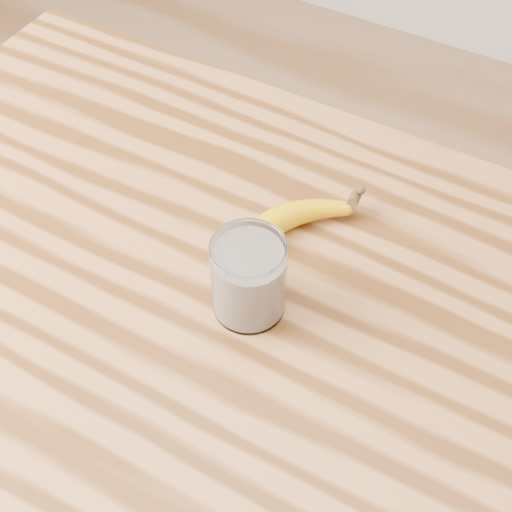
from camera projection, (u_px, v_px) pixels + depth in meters
The scene contains 3 objects.
table at pixel (222, 351), 0.98m from camera, with size 1.20×0.80×0.90m.
smoothie_glass at pixel (249, 279), 0.83m from camera, with size 0.09×0.09×0.11m.
banana at pixel (263, 229), 0.93m from camera, with size 0.11×0.31×0.04m, color #DDA000, non-canonical shape.
Camera 1 is at (0.30, -0.43, 1.62)m, focal length 50.00 mm.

